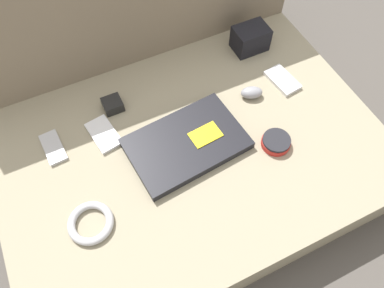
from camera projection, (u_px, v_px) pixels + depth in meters
The scene contains 12 objects.
ground_plane at pixel (192, 171), 1.24m from camera, with size 8.00×8.00×0.00m, color #4C4742.
couch_seat at pixel (192, 160), 1.17m from camera, with size 1.13×0.79×0.15m.
couch_backrest at pixel (128, 14), 1.24m from camera, with size 1.13×0.20×0.55m.
laptop at pixel (187, 143), 1.10m from camera, with size 0.36×0.25×0.03m.
computer_mouse at pixel (252, 93), 1.19m from camera, with size 0.08×0.06×0.04m.
speaker_puck at pixel (276, 142), 1.10m from camera, with size 0.09×0.09×0.03m.
phone_silver at pixel (104, 134), 1.12m from camera, with size 0.09×0.13×0.01m.
phone_black at pixel (282, 80), 1.24m from camera, with size 0.08×0.13×0.01m.
phone_small at pixel (53, 147), 1.10m from camera, with size 0.06×0.12×0.01m.
camera_pouch at pixel (250, 38), 1.29m from camera, with size 0.12×0.09×0.08m.
charger_brick at pixel (113, 105), 1.17m from camera, with size 0.06×0.06×0.03m.
cable_coil at pixel (91, 223), 0.97m from camera, with size 0.12×0.12×0.02m.
Camera 1 is at (-0.25, -0.51, 1.10)m, focal length 35.00 mm.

